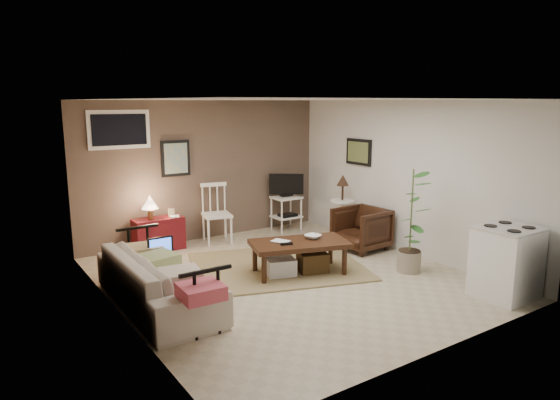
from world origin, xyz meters
TOP-DOWN VIEW (x-y plane):
  - floor at (0.00, 0.00)m, footprint 5.00×5.00m
  - art_back at (-0.55, 2.48)m, footprint 0.50×0.03m
  - art_right at (2.23, 1.05)m, footprint 0.03×0.60m
  - window at (-1.45, 2.48)m, footprint 0.96×0.03m
  - rug at (0.14, 0.45)m, footprint 2.88×2.58m
  - coffee_table at (0.21, 0.03)m, footprint 1.47×1.05m
  - sofa at (-1.80, 0.08)m, footprint 0.63×2.16m
  - sofa_pillows at (-1.75, -0.17)m, footprint 0.42×2.06m
  - sofa_end_rails at (-1.68, 0.08)m, footprint 0.58×2.16m
  - laptop at (-1.59, 0.45)m, footprint 0.33×0.24m
  - red_console at (-1.00, 2.24)m, footprint 0.80×0.35m
  - spindle_chair at (0.02, 2.15)m, footprint 0.55×0.55m
  - tv_stand at (1.47, 2.15)m, footprint 0.54×0.42m
  - side_table at (1.97, 1.15)m, footprint 0.42×0.42m
  - armchair at (1.76, 0.44)m, footprint 0.72×0.77m
  - potted_plant at (1.59, -0.74)m, footprint 0.37×0.37m
  - stove at (1.85, -2.04)m, footprint 0.69×0.64m
  - bowl at (0.47, 0.05)m, footprint 0.23×0.12m
  - book_table at (-0.09, 0.11)m, footprint 0.16×0.09m
  - book_console at (-0.80, 2.20)m, footprint 0.15×0.07m

SIDE VIEW (x-z plane):
  - floor at x=0.00m, z-range 0.00..0.00m
  - rug at x=0.14m, z-range 0.00..0.02m
  - coffee_table at x=0.21m, z-range 0.03..0.53m
  - red_console at x=-1.00m, z-range -0.14..0.78m
  - sofa_end_rails at x=-1.68m, z-range 0.00..0.73m
  - armchair at x=1.76m, z-range 0.00..0.76m
  - sofa at x=-1.80m, z-range 0.00..0.85m
  - stove at x=1.85m, z-range 0.00..0.90m
  - spindle_chair at x=0.02m, z-range -0.03..0.97m
  - sofa_pillows at x=-1.75m, z-range 0.45..0.59m
  - laptop at x=-1.59m, z-range 0.43..0.66m
  - tv_stand at x=1.47m, z-range 0.03..1.10m
  - bowl at x=0.47m, z-range 0.47..0.70m
  - book_table at x=-0.09m, z-range 0.47..0.71m
  - book_console at x=-0.80m, z-range 0.53..0.73m
  - side_table at x=1.97m, z-range 0.13..1.26m
  - potted_plant at x=1.59m, z-range 0.05..1.54m
  - art_back at x=-0.55m, z-range 1.15..1.75m
  - art_right at x=2.23m, z-range 1.29..1.75m
  - window at x=-1.45m, z-range 1.65..2.25m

